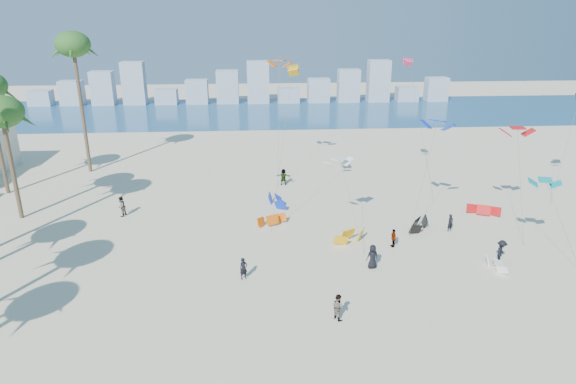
{
  "coord_description": "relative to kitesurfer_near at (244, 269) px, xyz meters",
  "views": [
    {
      "loc": [
        0.44,
        -21.65,
        18.34
      ],
      "look_at": [
        3.0,
        16.0,
        4.5
      ],
      "focal_mm": 31.36,
      "sensor_mm": 36.0,
      "label": 1
    }
  ],
  "objects": [
    {
      "name": "kitesurfer_near",
      "position": [
        0.0,
        0.0,
        0.0
      ],
      "size": [
        0.71,
        0.61,
        1.64
      ],
      "primitive_type": "imported",
      "rotation": [
        0.0,
        0.0,
        0.45
      ],
      "color": "black",
      "rests_on": "ground"
    },
    {
      "name": "flying_kites",
      "position": [
        15.67,
        12.66,
        9.71
      ],
      "size": [
        32.04,
        26.18,
        14.3
      ],
      "color": "white",
      "rests_on": "ground"
    },
    {
      "name": "ocean",
      "position": [
        0.58,
        61.66,
        -0.81
      ],
      "size": [
        220.0,
        220.0,
        0.0
      ],
      "primitive_type": "plane",
      "color": "navy",
      "rests_on": "ground"
    },
    {
      "name": "kitesurfer_mid",
      "position": [
        5.94,
        -5.35,
        0.04
      ],
      "size": [
        1.0,
        1.06,
        1.72
      ],
      "primitive_type": "imported",
      "rotation": [
        0.0,
        0.0,
        2.14
      ],
      "color": "gray",
      "rests_on": "ground"
    },
    {
      "name": "ground",
      "position": [
        0.58,
        -10.34,
        -0.82
      ],
      "size": [
        220.0,
        220.0,
        0.0
      ],
      "primitive_type": "plane",
      "color": "beige",
      "rests_on": "ground"
    },
    {
      "name": "distant_skyline",
      "position": [
        -0.61,
        71.66,
        2.27
      ],
      "size": [
        85.0,
        3.0,
        8.4
      ],
      "color": "#9EADBF",
      "rests_on": "ground"
    },
    {
      "name": "grounded_kites",
      "position": [
        10.92,
        8.73,
        -0.34
      ],
      "size": [
        23.12,
        16.97,
        1.02
      ],
      "color": "#E25D0B",
      "rests_on": "ground"
    },
    {
      "name": "kitesurfers_far",
      "position": [
        7.24,
        8.65,
        0.1
      ],
      "size": [
        32.13,
        20.45,
        1.93
      ],
      "color": "black",
      "rests_on": "ground"
    }
  ]
}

